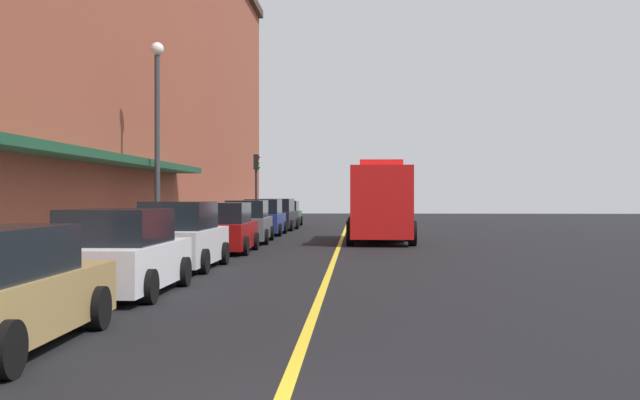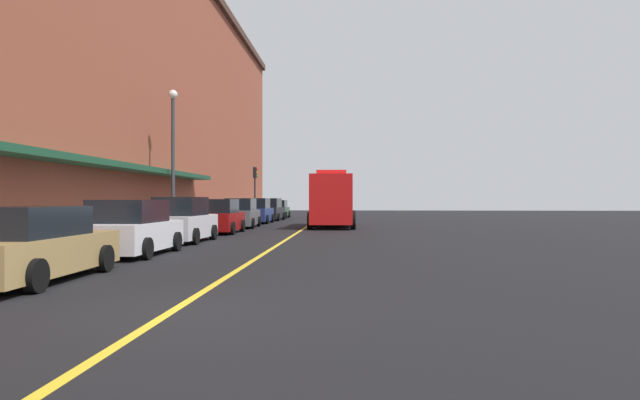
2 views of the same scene
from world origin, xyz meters
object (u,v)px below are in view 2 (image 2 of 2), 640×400
object	(u,v)px
parked_car_2	(182,221)
parking_meter_1	(54,223)
traffic_light_near	(255,183)
parked_car_3	(220,217)
parked_car_5	(257,212)
parked_car_1	(131,229)
street_lamp_left	(173,145)
parked_car_0	(32,246)
parking_meter_2	(205,211)
parked_car_7	(278,210)
fire_truck	(333,201)
parked_car_6	(270,210)
parking_meter_0	(192,212)
parked_car_4	(241,214)

from	to	relation	value
parked_car_2	parking_meter_1	distance (m)	7.47
parked_car_2	traffic_light_near	world-z (taller)	traffic_light_near
parked_car_3	parked_car_5	world-z (taller)	parked_car_5
parked_car_1	parked_car_3	world-z (taller)	parked_car_3
parked_car_1	street_lamp_left	bearing A→B (deg)	10.87
parked_car_5	parking_meter_1	xyz separation A→B (m)	(-1.34, -25.48, 0.22)
parked_car_0	parking_meter_2	bearing A→B (deg)	3.16
parked_car_7	fire_truck	distance (m)	17.95
parked_car_7	street_lamp_left	bearing A→B (deg)	175.10
parked_car_6	traffic_light_near	size ratio (longest dim) A/B	1.07
parked_car_0	parking_meter_1	bearing A→B (deg)	20.94
parking_meter_0	parked_car_6	bearing A→B (deg)	85.27
fire_truck	parking_meter_1	distance (m)	21.16
parked_car_5	street_lamp_left	size ratio (longest dim) A/B	0.65
parked_car_4	parking_meter_2	size ratio (longest dim) A/B	3.68
street_lamp_left	traffic_light_near	bearing A→B (deg)	88.10
fire_truck	street_lamp_left	xyz separation A→B (m)	(-7.62, -7.74, 2.78)
parked_car_2	fire_truck	bearing A→B (deg)	-23.50
fire_truck	street_lamp_left	bearing A→B (deg)	-44.28
street_lamp_left	parked_car_7	bearing A→B (deg)	85.50
parked_car_3	parked_car_2	bearing A→B (deg)	178.37
parking_meter_1	traffic_light_near	size ratio (longest dim) A/B	0.31
traffic_light_near	parked_car_0	bearing A→B (deg)	-87.79
parking_meter_0	parked_car_5	bearing A→B (deg)	83.70
parked_car_4	parked_car_3	bearing A→B (deg)	178.25
parking_meter_2	fire_truck	bearing A→B (deg)	29.77
parked_car_2	street_lamp_left	xyz separation A→B (m)	(-1.94, 4.86, 3.56)
parked_car_6	parked_car_5	bearing A→B (deg)	-179.05
parking_meter_1	parked_car_1	bearing A→B (deg)	56.11
parked_car_4	parked_car_7	distance (m)	17.85
parked_car_0	fire_truck	bearing A→B (deg)	-14.41
parking_meter_0	parking_meter_2	xyz separation A→B (m)	(0.00, 2.57, 0.00)
parked_car_1	traffic_light_near	bearing A→B (deg)	2.49
parked_car_6	street_lamp_left	distance (m)	19.32
parked_car_7	parked_car_2	bearing A→B (deg)	179.58
parked_car_4	traffic_light_near	distance (m)	13.33
fire_truck	parking_meter_2	xyz separation A→B (m)	(-7.02, -4.02, -0.56)
parked_car_3	parked_car_7	world-z (taller)	parked_car_3
street_lamp_left	parked_car_3	bearing A→B (deg)	27.76
parked_car_6	parked_car_4	bearing A→B (deg)	-177.88
parked_car_7	parking_meter_1	world-z (taller)	parked_car_7
parked_car_1	parked_car_6	distance (m)	29.08
parked_car_6	parking_meter_0	world-z (taller)	parked_car_6
parked_car_0	parked_car_4	bearing A→B (deg)	-1.05
parked_car_2	street_lamp_left	size ratio (longest dim) A/B	0.63
parked_car_3	parked_car_7	bearing A→B (deg)	-0.02
parked_car_2	parked_car_5	size ratio (longest dim) A/B	0.97
parked_car_4	parked_car_0	bearing A→B (deg)	177.89
parked_car_0	parking_meter_1	distance (m)	3.85
parked_car_6	parking_meter_0	xyz separation A→B (m)	(-1.47, -17.72, 0.21)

